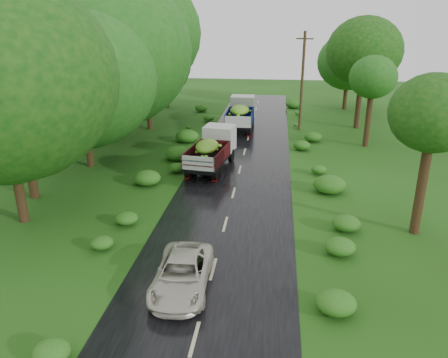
% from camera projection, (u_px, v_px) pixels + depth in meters
% --- Properties ---
extents(ground, '(120.00, 120.00, 0.00)m').
position_uv_depth(ground, '(195.00, 339.00, 13.46)').
color(ground, '#193F0D').
rests_on(ground, ground).
extents(road, '(6.50, 80.00, 0.02)m').
position_uv_depth(road, '(217.00, 256.00, 18.10)').
color(road, black).
rests_on(road, ground).
extents(road_lines, '(0.12, 69.60, 0.00)m').
position_uv_depth(road_lines, '(220.00, 244.00, 19.03)').
color(road_lines, '#BFB78C').
rests_on(road_lines, road).
extents(truck_near, '(2.78, 5.95, 2.41)m').
position_uv_depth(truck_near, '(213.00, 148.00, 28.30)').
color(truck_near, black).
rests_on(truck_near, ground).
extents(truck_far, '(2.21, 6.16, 2.59)m').
position_uv_depth(truck_far, '(241.00, 112.00, 38.23)').
color(truck_far, black).
rests_on(truck_far, ground).
extents(car, '(2.10, 4.27, 1.17)m').
position_uv_depth(car, '(182.00, 274.00, 15.79)').
color(car, beige).
rests_on(car, road).
extents(utility_pole, '(1.40, 0.57, 8.27)m').
position_uv_depth(utility_pole, '(302.00, 81.00, 36.82)').
color(utility_pole, '#382616').
rests_on(utility_pole, ground).
extents(trees_left, '(6.96, 32.72, 10.13)m').
position_uv_depth(trees_left, '(106.00, 54.00, 31.82)').
color(trees_left, black).
rests_on(trees_left, ground).
extents(trees_right, '(3.82, 32.03, 8.23)m').
position_uv_depth(trees_right, '(364.00, 65.00, 36.02)').
color(trees_right, black).
rests_on(trees_right, ground).
extents(shrubs, '(11.90, 44.00, 0.70)m').
position_uv_depth(shrubs, '(237.00, 175.00, 26.36)').
color(shrubs, '#1B6016').
rests_on(shrubs, ground).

